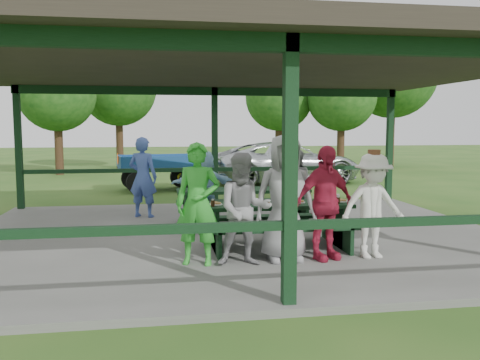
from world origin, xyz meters
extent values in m
plane|color=#275219|center=(0.00, 0.00, 0.00)|extent=(90.00, 90.00, 0.00)
cube|color=#61615C|center=(0.00, 0.00, 0.05)|extent=(10.00, 8.00, 0.10)
cube|color=black|center=(0.00, -3.80, 1.60)|extent=(0.15, 0.15, 3.00)
cube|color=black|center=(-4.80, 3.80, 1.60)|extent=(0.15, 0.15, 3.00)
cube|color=black|center=(0.00, 3.80, 1.60)|extent=(0.15, 0.15, 3.00)
cube|color=black|center=(4.80, 3.80, 1.60)|extent=(0.15, 0.15, 3.00)
cube|color=black|center=(-2.40, -3.80, 1.00)|extent=(4.65, 0.10, 0.10)
cube|color=black|center=(-2.40, 3.80, 1.00)|extent=(4.65, 0.10, 0.10)
cube|color=black|center=(2.40, 3.80, 1.00)|extent=(4.65, 0.10, 0.10)
cube|color=black|center=(0.00, -3.80, 3.00)|extent=(9.80, 0.15, 0.20)
cube|color=black|center=(0.00, 3.80, 3.00)|extent=(9.80, 0.15, 0.20)
cube|color=#2D2720|center=(0.00, 0.00, 3.22)|extent=(10.60, 8.60, 0.24)
cube|color=black|center=(0.48, -1.20, 0.82)|extent=(2.43, 0.75, 0.06)
cube|color=black|center=(0.48, -1.75, 0.53)|extent=(2.43, 0.28, 0.05)
cube|color=black|center=(0.48, -0.65, 0.53)|extent=(2.43, 0.28, 0.05)
cube|color=black|center=(-0.55, -1.20, 0.47)|extent=(0.06, 0.70, 0.75)
cube|color=black|center=(1.52, -1.20, 0.47)|extent=(0.06, 0.70, 0.75)
cube|color=black|center=(-0.55, -1.20, 0.33)|extent=(0.06, 1.39, 0.45)
cube|color=black|center=(1.52, -1.20, 0.33)|extent=(0.06, 1.39, 0.45)
cube|color=black|center=(0.24, 0.80, 0.82)|extent=(2.66, 0.75, 0.06)
cube|color=black|center=(0.24, 0.25, 0.53)|extent=(2.66, 0.28, 0.05)
cube|color=black|center=(0.24, 1.35, 0.53)|extent=(2.66, 0.28, 0.05)
cube|color=black|center=(-0.91, 0.80, 0.47)|extent=(0.06, 0.70, 0.75)
cube|color=black|center=(1.39, 0.80, 0.47)|extent=(0.06, 0.70, 0.75)
cube|color=black|center=(-0.91, 0.80, 0.33)|extent=(0.06, 1.39, 0.45)
cube|color=black|center=(1.39, 0.80, 0.33)|extent=(0.06, 1.39, 0.45)
cylinder|color=white|center=(-0.54, -1.20, 0.86)|extent=(0.22, 0.22, 0.01)
torus|color=#976235|center=(-0.58, -1.22, 0.88)|extent=(0.10, 0.10, 0.03)
torus|color=#976235|center=(-0.50, -1.22, 0.88)|extent=(0.10, 0.10, 0.03)
torus|color=#976235|center=(-0.54, -1.16, 0.88)|extent=(0.10, 0.10, 0.03)
cylinder|color=white|center=(0.26, -1.20, 0.86)|extent=(0.22, 0.22, 0.01)
torus|color=#976235|center=(0.22, -1.22, 0.88)|extent=(0.10, 0.10, 0.03)
torus|color=#976235|center=(0.30, -1.22, 0.88)|extent=(0.10, 0.10, 0.03)
torus|color=#976235|center=(0.26, -1.16, 0.88)|extent=(0.10, 0.10, 0.03)
cylinder|color=white|center=(0.84, -1.20, 0.86)|extent=(0.22, 0.22, 0.01)
torus|color=#976235|center=(0.80, -1.22, 0.88)|extent=(0.10, 0.10, 0.03)
torus|color=#976235|center=(0.88, -1.22, 0.88)|extent=(0.10, 0.10, 0.03)
torus|color=#976235|center=(0.84, -1.16, 0.88)|extent=(0.10, 0.10, 0.03)
cylinder|color=white|center=(1.58, -1.20, 0.86)|extent=(0.22, 0.22, 0.01)
torus|color=#976235|center=(1.54, -1.22, 0.88)|extent=(0.10, 0.10, 0.03)
torus|color=#976235|center=(1.62, -1.22, 0.88)|extent=(0.10, 0.10, 0.03)
torus|color=#976235|center=(1.58, -1.16, 0.88)|extent=(0.10, 0.10, 0.03)
cylinder|color=#381E0F|center=(-0.61, -1.38, 0.90)|extent=(0.06, 0.06, 0.10)
cylinder|color=#381E0F|center=(0.72, -1.38, 0.90)|extent=(0.06, 0.06, 0.10)
cylinder|color=#381E0F|center=(0.73, -1.38, 0.90)|extent=(0.06, 0.06, 0.10)
cylinder|color=#381E0F|center=(1.46, -1.38, 0.90)|extent=(0.06, 0.06, 0.10)
cylinder|color=#381E0F|center=(1.70, -1.38, 0.90)|extent=(0.06, 0.06, 0.10)
cone|color=white|center=(1.20, -1.00, 0.90)|extent=(0.09, 0.09, 0.10)
cone|color=white|center=(1.34, -1.00, 0.90)|extent=(0.09, 0.09, 0.10)
cone|color=white|center=(1.45, -1.00, 0.90)|extent=(0.09, 0.09, 0.10)
cone|color=white|center=(1.50, -1.00, 0.90)|extent=(0.09, 0.09, 0.10)
cone|color=white|center=(1.58, -1.00, 0.90)|extent=(0.09, 0.09, 0.10)
imported|color=green|center=(-0.89, -1.98, 0.99)|extent=(0.74, 0.59, 1.78)
imported|color=gray|center=(-0.23, -2.14, 0.92)|extent=(0.84, 0.67, 1.63)
imported|color=gray|center=(0.41, -1.96, 1.05)|extent=(0.95, 0.63, 1.90)
imported|color=#B82240|center=(1.02, -2.00, 0.96)|extent=(1.09, 0.71, 1.73)
imported|color=silver|center=(1.77, -2.03, 0.90)|extent=(1.06, 0.64, 1.60)
cylinder|color=brown|center=(1.77, -2.03, 1.64)|extent=(0.33, 0.33, 0.02)
cylinder|color=brown|center=(1.77, -2.03, 1.70)|extent=(0.20, 0.20, 0.11)
imported|color=#93C5E4|center=(-0.47, 1.60, 0.86)|extent=(1.47, 0.78, 1.51)
imported|color=#3E57A2|center=(-1.79, 2.12, 0.99)|extent=(0.76, 0.64, 1.78)
imported|color=gray|center=(1.60, 1.76, 0.85)|extent=(0.82, 0.69, 1.49)
imported|color=silver|center=(3.23, 9.00, 0.78)|extent=(5.87, 3.30, 1.55)
cube|color=navy|center=(-1.40, 7.71, 0.75)|extent=(2.80, 1.75, 0.11)
cube|color=navy|center=(-1.29, 7.06, 0.98)|extent=(2.58, 0.52, 0.37)
cube|color=navy|center=(-1.52, 8.35, 0.98)|extent=(2.58, 0.52, 0.37)
cube|color=navy|center=(-2.69, 7.48, 0.98)|extent=(0.29, 1.30, 0.37)
cube|color=navy|center=(-0.12, 7.94, 0.98)|extent=(0.29, 1.30, 0.37)
cylinder|color=black|center=(-2.10, 6.87, 0.35)|extent=(0.73, 0.29, 0.71)
cylinder|color=yellow|center=(-2.10, 6.87, 0.35)|extent=(0.29, 0.25, 0.26)
cylinder|color=black|center=(-2.35, 8.25, 0.35)|extent=(0.73, 0.29, 0.71)
cylinder|color=yellow|center=(-2.35, 8.25, 0.35)|extent=(0.29, 0.25, 0.26)
cylinder|color=black|center=(-0.45, 7.17, 0.35)|extent=(0.73, 0.29, 0.71)
cylinder|color=yellow|center=(-0.45, 7.17, 0.35)|extent=(0.29, 0.25, 0.26)
cylinder|color=black|center=(-0.70, 8.54, 0.35)|extent=(0.73, 0.29, 0.71)
cylinder|color=yellow|center=(-0.70, 8.54, 0.35)|extent=(0.29, 0.25, 0.26)
cube|color=navy|center=(0.34, 8.02, 0.65)|extent=(0.93, 0.24, 0.07)
cone|color=#F2590C|center=(-2.73, 7.47, 1.07)|extent=(0.08, 0.37, 0.37)
cylinder|color=#372516|center=(-5.75, 14.01, 1.31)|extent=(0.36, 0.36, 2.63)
sphere|color=#174713|center=(-5.75, 14.01, 3.57)|extent=(3.36, 3.36, 3.36)
cylinder|color=#372516|center=(-3.38, 17.28, 1.48)|extent=(0.36, 0.36, 2.96)
sphere|color=#174713|center=(-3.38, 17.28, 4.03)|extent=(3.79, 3.79, 3.79)
cylinder|color=#372516|center=(4.54, 15.66, 1.31)|extent=(0.36, 0.36, 2.62)
sphere|color=#174713|center=(4.54, 15.66, 3.57)|extent=(3.36, 3.36, 3.36)
cylinder|color=#372516|center=(7.28, 14.25, 1.31)|extent=(0.36, 0.36, 2.61)
sphere|color=#174713|center=(7.28, 14.25, 3.56)|extent=(3.35, 3.35, 3.35)
cylinder|color=#372516|center=(10.59, 15.79, 1.77)|extent=(0.36, 0.36, 3.53)
sphere|color=#174713|center=(10.59, 15.79, 4.80)|extent=(4.52, 4.52, 4.52)
camera|label=1|loc=(-1.44, -9.25, 2.10)|focal=38.00mm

